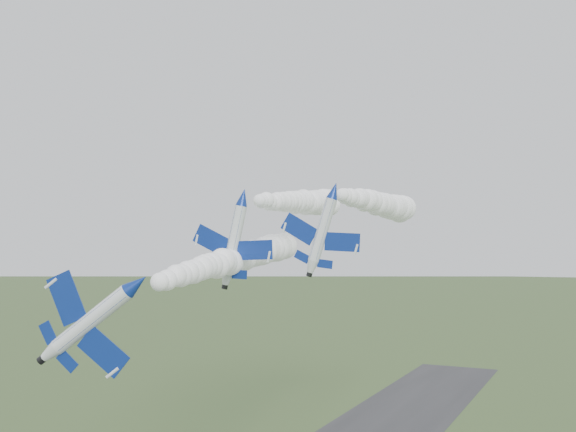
% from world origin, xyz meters
% --- Properties ---
extents(jet_lead, '(6.78, 12.33, 8.23)m').
position_xyz_m(jet_lead, '(5.52, -8.54, 34.27)').
color(jet_lead, white).
extents(smoke_trail_jet_lead, '(23.51, 63.22, 4.97)m').
position_xyz_m(smoke_trail_jet_lead, '(-3.87, 25.54, 36.30)').
color(smoke_trail_jet_lead, white).
extents(jet_pair_left, '(11.38, 13.77, 3.95)m').
position_xyz_m(jet_pair_left, '(-0.94, 20.99, 44.41)').
color(jet_pair_left, white).
extents(smoke_trail_jet_pair_left, '(13.16, 54.40, 5.39)m').
position_xyz_m(smoke_trail_jet_pair_left, '(-6.25, 51.05, 46.07)').
color(smoke_trail_jet_pair_left, white).
extents(jet_pair_right, '(10.12, 12.44, 3.94)m').
position_xyz_m(jet_pair_right, '(11.81, 21.91, 44.84)').
color(jet_pair_right, white).
extents(smoke_trail_jet_pair_right, '(17.68, 66.55, 5.55)m').
position_xyz_m(smoke_trail_jet_pair_right, '(6.36, 57.60, 45.74)').
color(smoke_trail_jet_pair_right, white).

